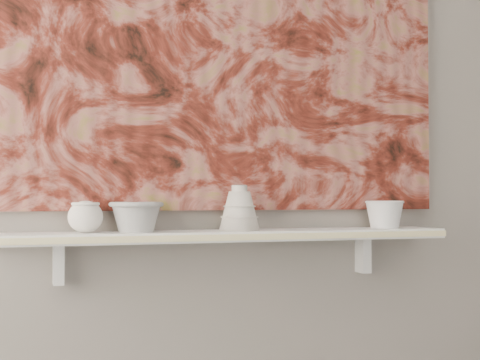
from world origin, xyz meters
name	(u,v)px	position (x,y,z in m)	size (l,w,h in m)	color
wall_back	(219,96)	(0.00, 1.60, 1.35)	(3.60, 3.60, 0.00)	gray
shelf	(228,236)	(0.00, 1.51, 0.92)	(1.40, 0.18, 0.03)	white
shelf_stripe	(238,237)	(0.00, 1.41, 0.92)	(1.40, 0.01, 0.02)	beige
bracket_left	(58,264)	(-0.49, 1.57, 0.84)	(0.03, 0.06, 0.12)	white
bracket_right	(363,255)	(0.49, 1.57, 0.84)	(0.03, 0.06, 0.12)	white
painting	(221,35)	(0.00, 1.59, 1.54)	(1.50, 0.03, 1.10)	maroon
house_motif	(351,137)	(0.45, 1.57, 1.23)	(0.09, 0.00, 0.08)	black
bowl_grey	(136,216)	(-0.28, 1.51, 0.98)	(0.16, 0.16, 0.09)	#989895
cup_cream	(85,217)	(-0.42, 1.51, 0.97)	(0.10, 0.10, 0.09)	silver
bell_vessel	(239,208)	(0.04, 1.51, 1.00)	(0.12, 0.12, 0.14)	beige
bowl_white	(385,214)	(0.53, 1.51, 0.98)	(0.13, 0.13, 0.09)	white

